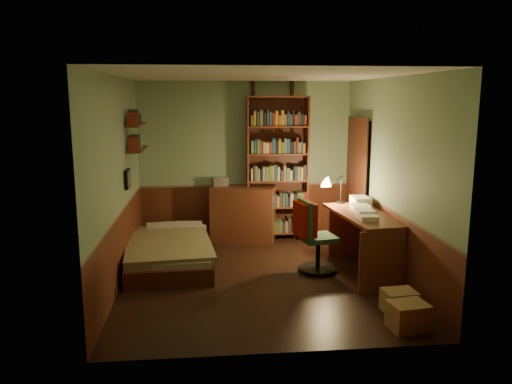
{
  "coord_description": "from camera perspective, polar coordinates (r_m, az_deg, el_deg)",
  "views": [
    {
      "loc": [
        -0.66,
        -6.23,
        2.34
      ],
      "look_at": [
        0.0,
        0.25,
        1.1
      ],
      "focal_mm": 35.0,
      "sensor_mm": 36.0,
      "label": 1
    }
  ],
  "objects": [
    {
      "name": "desk_lamp",
      "position": [
        7.39,
        9.7,
        0.83
      ],
      "size": [
        0.19,
        0.19,
        0.55
      ],
      "primitive_type": "cone",
      "rotation": [
        0.0,
        0.0,
        -0.21
      ],
      "color": "black",
      "rests_on": "desk"
    },
    {
      "name": "ceiling",
      "position": [
        6.27,
        0.24,
        13.24
      ],
      "size": [
        3.5,
        4.0,
        0.02
      ],
      "primitive_type": "cube",
      "color": "silver",
      "rests_on": "wall_back"
    },
    {
      "name": "bookshelf",
      "position": [
        8.25,
        2.45,
        2.7
      ],
      "size": [
        1.02,
        0.33,
        2.37
      ],
      "primitive_type": "cube",
      "rotation": [
        0.0,
        0.0,
        -0.01
      ],
      "color": "#5C2C1A",
      "rests_on": "ground"
    },
    {
      "name": "red_jacket",
      "position": [
        6.38,
        5.47,
        0.92
      ],
      "size": [
        0.24,
        0.39,
        0.45
      ],
      "primitive_type": "cube",
      "rotation": [
        0.0,
        0.0,
        -0.08
      ],
      "color": "#A41300",
      "rests_on": "office_chair"
    },
    {
      "name": "wall_shelf_lower",
      "position": [
        7.43,
        -13.41,
        4.77
      ],
      "size": [
        0.2,
        0.9,
        0.03
      ],
      "primitive_type": "cube",
      "color": "#5C2C1A",
      "rests_on": "wall_left"
    },
    {
      "name": "bottle_right",
      "position": [
        8.31,
        4.15,
        11.78
      ],
      "size": [
        0.07,
        0.07,
        0.25
      ],
      "primitive_type": "cylinder",
      "rotation": [
        0.0,
        0.0,
        0.04
      ],
      "color": "black",
      "rests_on": "bookshelf"
    },
    {
      "name": "wall_shelf_upper",
      "position": [
        7.41,
        -13.52,
        7.46
      ],
      "size": [
        0.2,
        0.9,
        0.03
      ],
      "primitive_type": "cube",
      "color": "#5C2C1A",
      "rests_on": "wall_left"
    },
    {
      "name": "wall_right",
      "position": [
        6.76,
        15.23,
        1.55
      ],
      "size": [
        0.02,
        4.0,
        2.6
      ],
      "primitive_type": "cube",
      "color": "gray",
      "rests_on": "ground"
    },
    {
      "name": "doorway",
      "position": [
        8.01,
        11.56,
        0.92
      ],
      "size": [
        0.06,
        0.9,
        2.0
      ],
      "primitive_type": "cube",
      "color": "black",
      "rests_on": "ground"
    },
    {
      "name": "bed",
      "position": [
        7.26,
        -9.81,
        -5.66
      ],
      "size": [
        1.2,
        2.11,
        0.61
      ],
      "primitive_type": "cube",
      "rotation": [
        0.0,
        0.0,
        0.05
      ],
      "color": "#7B8652",
      "rests_on": "ground"
    },
    {
      "name": "cardboard_box_b",
      "position": [
        5.86,
        16.04,
        -11.9
      ],
      "size": [
        0.37,
        0.31,
        0.25
      ],
      "primitive_type": "cube",
      "rotation": [
        0.0,
        0.0,
        0.08
      ],
      "color": "tan",
      "rests_on": "ground"
    },
    {
      "name": "door_trim",
      "position": [
        8.0,
        11.32,
        0.92
      ],
      "size": [
        0.02,
        0.98,
        2.08
      ],
      "primitive_type": "cube",
      "color": "#411B11",
      "rests_on": "ground"
    },
    {
      "name": "wall_left",
      "position": [
        6.41,
        -15.61,
        1.04
      ],
      "size": [
        0.02,
        4.0,
        2.6
      ],
      "primitive_type": "cube",
      "color": "gray",
      "rests_on": "ground"
    },
    {
      "name": "office_chair",
      "position": [
        6.8,
        7.14,
        -4.89
      ],
      "size": [
        0.59,
        0.54,
        1.03
      ],
      "primitive_type": "cube",
      "rotation": [
        0.0,
        0.0,
        0.19
      ],
      "color": "#2A4D2D",
      "rests_on": "ground"
    },
    {
      "name": "framed_picture",
      "position": [
        7.0,
        -14.46,
        1.47
      ],
      "size": [
        0.04,
        0.32,
        0.26
      ],
      "primitive_type": "cube",
      "color": "black",
      "rests_on": "wall_left"
    },
    {
      "name": "dresser",
      "position": [
        8.24,
        -1.45,
        -2.47
      ],
      "size": [
        1.12,
        0.76,
        0.91
      ],
      "primitive_type": "cube",
      "rotation": [
        0.0,
        0.0,
        -0.26
      ],
      "color": "#5C2C1A",
      "rests_on": "ground"
    },
    {
      "name": "bottle_left",
      "position": [
        8.23,
        -0.36,
        11.75
      ],
      "size": [
        0.08,
        0.08,
        0.23
      ],
      "primitive_type": "cylinder",
      "rotation": [
        0.0,
        0.0,
        0.3
      ],
      "color": "black",
      "rests_on": "bookshelf"
    },
    {
      "name": "paper_stack",
      "position": [
        7.31,
        11.86,
        -1.03
      ],
      "size": [
        0.24,
        0.32,
        0.13
      ],
      "primitive_type": "cube",
      "rotation": [
        0.0,
        0.0,
        0.01
      ],
      "color": "silver",
      "rests_on": "desk"
    },
    {
      "name": "cardboard_box_a",
      "position": [
        5.47,
        16.99,
        -13.41
      ],
      "size": [
        0.42,
        0.35,
        0.28
      ],
      "primitive_type": "cube",
      "rotation": [
        0.0,
        0.0,
        0.15
      ],
      "color": "tan",
      "rests_on": "ground"
    },
    {
      "name": "desk",
      "position": [
        6.92,
        12.16,
        -5.71
      ],
      "size": [
        0.79,
        1.57,
        0.81
      ],
      "primitive_type": "cube",
      "rotation": [
        0.0,
        0.0,
        0.11
      ],
      "color": "#5C2C1A",
      "rests_on": "ground"
    },
    {
      "name": "wall_back",
      "position": [
        8.33,
        -1.23,
        3.6
      ],
      "size": [
        3.5,
        0.02,
        2.6
      ],
      "primitive_type": "cube",
      "color": "gray",
      "rests_on": "ground"
    },
    {
      "name": "wall_front",
      "position": [
        4.4,
        2.98,
        -2.91
      ],
      "size": [
        3.5,
        0.02,
        2.6
      ],
      "primitive_type": "cube",
      "color": "gray",
      "rests_on": "ground"
    },
    {
      "name": "floor",
      "position": [
        6.69,
        0.22,
        -9.78
      ],
      "size": [
        3.5,
        4.0,
        0.02
      ],
      "primitive_type": "cube",
      "color": "black",
      "rests_on": "ground"
    },
    {
      "name": "mini_stereo",
      "position": [
        8.24,
        -4.1,
        1.21
      ],
      "size": [
        0.27,
        0.22,
        0.13
      ],
      "primitive_type": "cube",
      "rotation": [
        0.0,
        0.0,
        0.12
      ],
      "color": "#B2B2B7",
      "rests_on": "dresser"
    }
  ]
}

